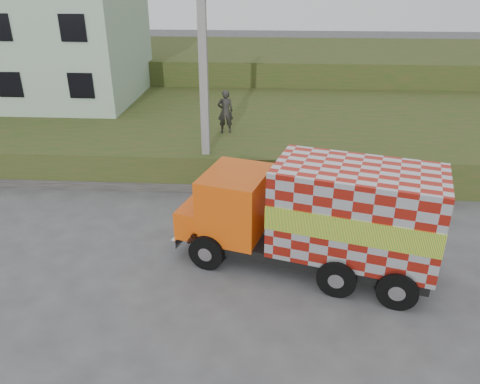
# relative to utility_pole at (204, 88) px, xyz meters

# --- Properties ---
(ground) EXTENTS (120.00, 120.00, 0.00)m
(ground) POSITION_rel_utility_pole_xyz_m (1.00, -4.60, -4.08)
(ground) COLOR #474749
(ground) RESTS_ON ground
(embankment) EXTENTS (40.00, 12.00, 1.50)m
(embankment) POSITION_rel_utility_pole_xyz_m (1.00, 5.40, -3.33)
(embankment) COLOR #2A4918
(embankment) RESTS_ON ground
(embankment_far) EXTENTS (40.00, 12.00, 3.00)m
(embankment_far) POSITION_rel_utility_pole_xyz_m (1.00, 17.40, -2.58)
(embankment_far) COLOR #2A4918
(embankment_far) RESTS_ON ground
(retaining_strip) EXTENTS (16.00, 0.50, 0.40)m
(retaining_strip) POSITION_rel_utility_pole_xyz_m (-1.00, -0.40, -3.88)
(retaining_strip) COLOR #595651
(retaining_strip) RESTS_ON ground
(building) EXTENTS (10.00, 8.00, 6.00)m
(building) POSITION_rel_utility_pole_xyz_m (-10.00, 8.40, 0.42)
(building) COLOR #A1BDA2
(building) RESTS_ON embankment
(utility_pole) EXTENTS (1.20, 0.30, 8.00)m
(utility_pole) POSITION_rel_utility_pole_xyz_m (0.00, 0.00, 0.00)
(utility_pole) COLOR gray
(utility_pole) RESTS_ON ground
(cargo_truck) EXTENTS (7.81, 4.30, 3.32)m
(cargo_truck) POSITION_rel_utility_pole_xyz_m (3.95, -5.39, -2.36)
(cargo_truck) COLOR black
(cargo_truck) RESTS_ON ground
(cow) EXTENTS (0.98, 1.45, 1.12)m
(cow) POSITION_rel_utility_pole_xyz_m (0.62, -5.09, -3.52)
(cow) COLOR #37120D
(cow) RESTS_ON ground
(pedestrian) EXTENTS (0.78, 0.59, 1.91)m
(pedestrian) POSITION_rel_utility_pole_xyz_m (0.52, 2.66, -1.62)
(pedestrian) COLOR #2D2A28
(pedestrian) RESTS_ON embankment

